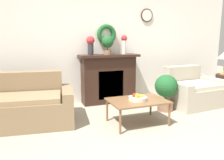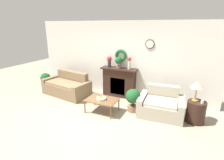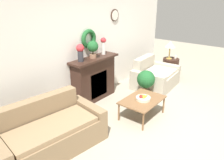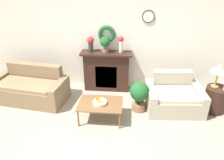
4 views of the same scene
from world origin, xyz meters
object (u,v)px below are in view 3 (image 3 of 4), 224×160
object	(u,v)px
table_lamp	(170,45)
potted_plant_floor_by_loveseat	(146,82)
fruit_bowl	(143,98)
potted_plant_on_mantel	(93,47)
side_table_by_loveseat	(170,68)
mug	(176,57)
loveseat_right	(155,76)
vase_on_mantel_left	(80,51)
couch_left	(49,133)
coffee_table	(142,101)
fireplace	(94,79)
vase_on_mantel_right	(103,45)

from	to	relation	value
table_lamp	potted_plant_floor_by_loveseat	world-z (taller)	table_lamp
fruit_bowl	potted_plant_on_mantel	distance (m)	1.62
side_table_by_loveseat	mug	distance (m)	0.38
loveseat_right	side_table_by_loveseat	bearing A→B (deg)	-6.62
side_table_by_loveseat	potted_plant_floor_by_loveseat	distance (m)	1.76
fruit_bowl	vase_on_mantel_left	size ratio (longest dim) A/B	0.77
couch_left	potted_plant_floor_by_loveseat	bearing A→B (deg)	2.42
coffee_table	mug	distance (m)	2.75
side_table_by_loveseat	potted_plant_on_mantel	size ratio (longest dim) A/B	1.49
table_lamp	potted_plant_floor_by_loveseat	distance (m)	1.80
table_lamp	fireplace	bearing A→B (deg)	163.35
table_lamp	vase_on_mantel_right	size ratio (longest dim) A/B	1.32
loveseat_right	coffee_table	xyz separation A→B (m)	(-1.65, -0.60, 0.09)
loveseat_right	coffee_table	distance (m)	1.76
vase_on_mantel_left	fruit_bowl	bearing A→B (deg)	-74.02
fruit_bowl	potted_plant_floor_by_loveseat	bearing A→B (deg)	26.95
side_table_by_loveseat	potted_plant_on_mantel	bearing A→B (deg)	163.18
vase_on_mantel_right	table_lamp	bearing A→B (deg)	-19.41
loveseat_right	side_table_by_loveseat	size ratio (longest dim) A/B	2.20
coffee_table	loveseat_right	bearing A→B (deg)	19.93
table_lamp	potted_plant_on_mantel	bearing A→B (deg)	163.81
loveseat_right	vase_on_mantel_left	distance (m)	2.43
coffee_table	vase_on_mantel_left	bearing A→B (deg)	106.80
potted_plant_floor_by_loveseat	couch_left	bearing A→B (deg)	174.50
loveseat_right	vase_on_mantel_right	bearing A→B (deg)	145.30
loveseat_right	table_lamp	xyz separation A→B (m)	(0.88, 0.01, 0.76)
fireplace	coffee_table	size ratio (longest dim) A/B	1.39
couch_left	table_lamp	bearing A→B (deg)	6.98
mug	potted_plant_floor_by_loveseat	bearing A→B (deg)	-178.32
loveseat_right	coffee_table	size ratio (longest dim) A/B	1.41
fruit_bowl	side_table_by_loveseat	world-z (taller)	side_table_by_loveseat
fireplace	side_table_by_loveseat	size ratio (longest dim) A/B	2.18
fruit_bowl	vase_on_mantel_left	world-z (taller)	vase_on_mantel_left
vase_on_mantel_right	mug	bearing A→B (deg)	-21.01
couch_left	vase_on_mantel_right	size ratio (longest dim) A/B	4.55
vase_on_mantel_left	mug	bearing A→B (deg)	-16.13
potted_plant_floor_by_loveseat	fruit_bowl	bearing A→B (deg)	-153.05
potted_plant_on_mantel	coffee_table	bearing A→B (deg)	-88.27
table_lamp	mug	xyz separation A→B (m)	(0.17, -0.13, -0.39)
couch_left	coffee_table	xyz separation A→B (m)	(1.86, -0.68, 0.07)
fireplace	side_table_by_loveseat	distance (m)	2.74
fireplace	loveseat_right	xyz separation A→B (m)	(1.67, -0.77, -0.26)
fireplace	fruit_bowl	world-z (taller)	fireplace
vase_on_mantel_left	vase_on_mantel_right	size ratio (longest dim) A/B	0.94
potted_plant_on_mantel	potted_plant_floor_by_loveseat	distance (m)	1.57
side_table_by_loveseat	vase_on_mantel_right	world-z (taller)	vase_on_mantel_right
loveseat_right	side_table_by_loveseat	distance (m)	0.94
fruit_bowl	fireplace	bearing A→B (deg)	89.95
mug	potted_plant_floor_by_loveseat	xyz separation A→B (m)	(-1.86, -0.05, -0.22)
coffee_table	side_table_by_loveseat	world-z (taller)	side_table_by_loveseat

